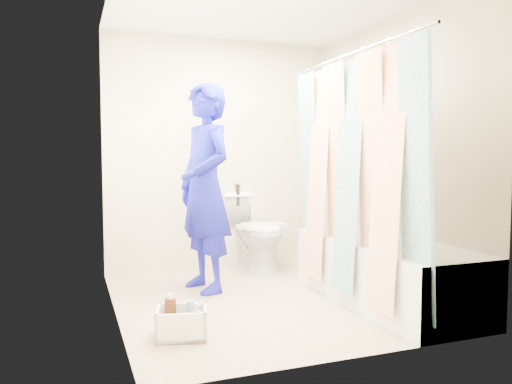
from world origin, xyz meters
name	(u,v)px	position (x,y,z in m)	size (l,w,h in m)	color
floor	(267,299)	(0.00, 0.00, 0.00)	(2.60, 2.60, 0.00)	#9C8D6E
ceiling	(267,2)	(0.00, 0.00, 2.40)	(2.40, 2.60, 0.02)	silver
wall_back	(221,154)	(0.00, 1.30, 1.20)	(2.40, 0.02, 2.40)	beige
wall_front	(352,152)	(0.00, -1.30, 1.20)	(2.40, 0.02, 2.40)	beige
wall_left	(113,153)	(-1.20, 0.00, 1.20)	(0.02, 2.60, 2.40)	beige
wall_right	(392,154)	(1.20, 0.00, 1.20)	(0.02, 2.60, 2.40)	beige
bathtub	(385,270)	(0.85, -0.43, 0.27)	(0.70, 1.75, 0.50)	white
curtain_rod	(352,54)	(0.52, -0.43, 1.95)	(0.02, 0.02, 1.90)	silver
shower_curtain	(350,177)	(0.52, -0.43, 1.02)	(0.06, 1.75, 1.80)	white
toilet	(255,231)	(0.30, 1.08, 0.40)	(0.45, 0.79, 0.80)	white
tank_lid	(262,226)	(0.32, 0.95, 0.47)	(0.49, 0.21, 0.04)	white
tank_internals	(241,193)	(0.21, 1.28, 0.79)	(0.19, 0.08, 0.26)	black
plumber	(205,188)	(-0.40, 0.46, 0.91)	(0.66, 0.43, 1.81)	#101EA0
cleaning_caddy	(183,324)	(-0.83, -0.62, 0.09)	(0.38, 0.34, 0.25)	white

